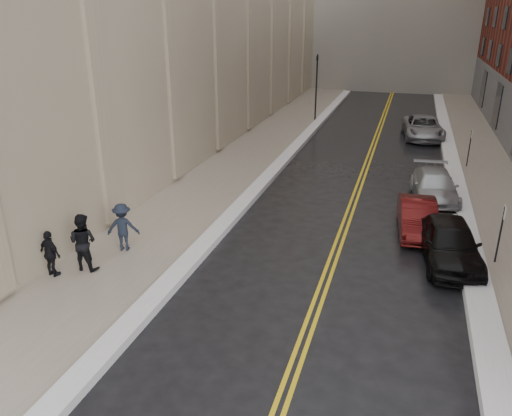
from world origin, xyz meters
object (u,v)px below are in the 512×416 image
Objects in this scene: car_silver_far at (423,127)px; pedestrian_b at (123,227)px; car_maroon at (418,217)px; pedestrian_c at (50,254)px; pedestrian_a at (83,242)px; car_black at (449,242)px; car_silver_near at (435,187)px.

pedestrian_b reaches higher than car_silver_far.
car_maroon is 2.52× the size of pedestrian_c.
pedestrian_a is (-10.81, -23.51, 0.38)m from car_silver_far.
car_black is 6.30m from car_silver_near.
car_silver_near is (0.72, 3.94, 0.03)m from car_maroon.
car_silver_near is 2.40× the size of pedestrian_a.
car_black is 2.30× the size of pedestrian_a.
pedestrian_b is at bearing -145.60° from car_silver_near.
car_silver_far is at bearing 84.14° from car_maroon.
pedestrian_a reaches higher than car_silver_far.
car_silver_far is (0.24, 16.79, 0.10)m from car_maroon.
car_maroon is at bearing -97.27° from car_silver_far.
pedestrian_a reaches higher than car_maroon.
pedestrian_b is at bearing -121.78° from car_silver_far.
car_silver_near is 12.86m from car_silver_far.
pedestrian_a is 1.25× the size of pedestrian_c.
pedestrian_c is (-12.02, -11.39, 0.25)m from car_silver_near.
pedestrian_b reaches higher than car_silver_near.
car_silver_near is 16.56m from pedestrian_c.
car_maroon is 0.73× the size of car_silver_far.
car_maroon is at bearing -105.73° from car_silver_near.
pedestrian_c is (-0.74, -0.72, -0.20)m from pedestrian_a.
pedestrian_b is at bearing -105.79° from pedestrian_a.
pedestrian_b is (-10.34, -21.84, 0.28)m from car_silver_far.
car_maroon is 2.25× the size of pedestrian_b.
car_silver_near is 3.00× the size of pedestrian_c.
pedestrian_c is at bearing -151.63° from car_maroon.
pedestrian_a is 1.74m from pedestrian_b.
pedestrian_a is 1.11× the size of pedestrian_b.
pedestrian_c is at bearing 43.20° from pedestrian_b.
pedestrian_c reaches higher than car_maroon.
pedestrian_b is at bearing -101.43° from pedestrian_c.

